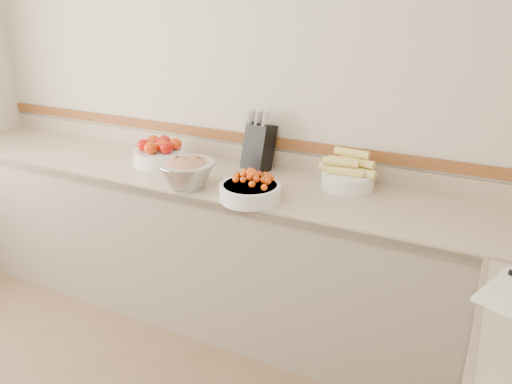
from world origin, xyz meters
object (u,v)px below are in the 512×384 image
at_px(tomato_bowl, 159,152).
at_px(cherry_tomato_bowl, 250,189).
at_px(corn_bowl, 348,175).
at_px(rhubarb_bowl, 187,172).
at_px(knife_block, 259,145).

relative_size(tomato_bowl, cherry_tomato_bowl, 1.00).
height_order(corn_bowl, rhubarb_bowl, corn_bowl).
xyz_separation_m(cherry_tomato_bowl, rhubarb_bowl, (-0.38, -0.00, 0.03)).
bearing_deg(rhubarb_bowl, cherry_tomato_bowl, 0.33).
xyz_separation_m(tomato_bowl, rhubarb_bowl, (0.37, -0.26, 0.02)).
bearing_deg(tomato_bowl, corn_bowl, 5.97).
bearing_deg(corn_bowl, knife_block, 174.51).
distance_m(tomato_bowl, corn_bowl, 1.14).
distance_m(tomato_bowl, rhubarb_bowl, 0.45).
distance_m(knife_block, rhubarb_bowl, 0.48).
distance_m(cherry_tomato_bowl, rhubarb_bowl, 0.38).
bearing_deg(knife_block, rhubarb_bowl, -116.49).
relative_size(knife_block, rhubarb_bowl, 1.18).
relative_size(tomato_bowl, rhubarb_bowl, 1.03).
relative_size(cherry_tomato_bowl, rhubarb_bowl, 1.03).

